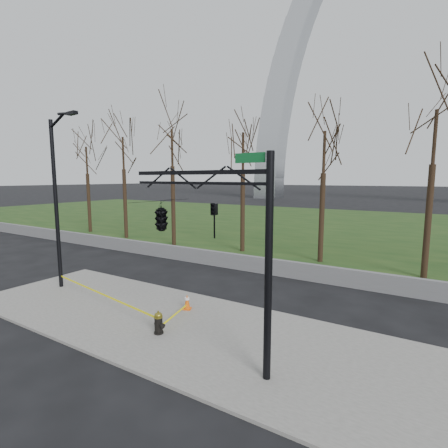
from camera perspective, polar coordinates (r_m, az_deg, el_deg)
The scene contains 11 objects.
ground at distance 13.26m, azimuth -8.96°, elevation -16.19°, with size 500.00×500.00×0.00m, color black.
sidewalk at distance 13.24m, azimuth -8.96°, elevation -15.99°, with size 18.00×6.00×0.10m, color slate.
grass_strip at distance 40.29m, azimuth 20.03°, elevation -0.37°, with size 120.00×40.00×0.06m, color #193714.
guardrail at distance 19.53m, azimuth 6.59°, elevation -6.88°, with size 60.00×0.30×0.90m, color #59595B.
gateway_arch at distance 88.77m, azimuth 27.68°, elevation 24.66°, with size 66.00×6.00×65.00m, color #B1B3B8, non-canonical shape.
tree_row at distance 21.37m, azimuth 23.50°, elevation 5.84°, with size 55.75×4.00×9.78m.
fire_hydrant at distance 12.24m, azimuth -10.84°, elevation -15.94°, with size 0.50×0.32×0.80m.
traffic_cone at distance 14.15m, azimuth -6.18°, elevation -12.76°, with size 0.42×0.42×0.62m.
street_light at distance 17.76m, azimuth -26.03°, elevation 4.81°, with size 2.39×0.49×8.21m.
traffic_signal_mast at distance 10.57m, azimuth -7.70°, elevation 1.11°, with size 5.07×2.53×6.00m.
caution_tape at distance 14.72m, azimuth -17.52°, elevation -11.71°, with size 7.54×2.24×0.41m.
Camera 1 is at (7.98, -9.14, 5.34)m, focal length 27.40 mm.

